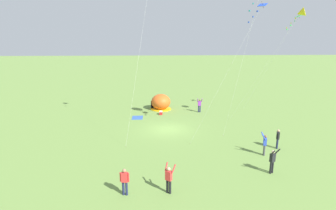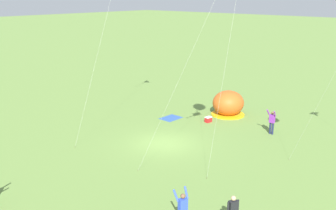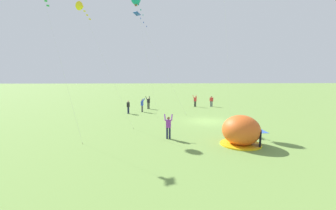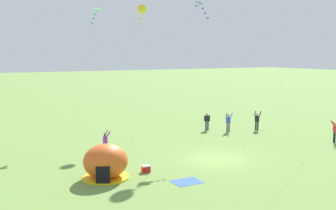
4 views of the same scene
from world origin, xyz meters
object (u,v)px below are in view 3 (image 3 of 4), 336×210
person_with_toddler (195,101)px  person_strolling (211,101)px  cooler_box (230,132)px  person_arms_raised (142,105)px  person_flying_kite (168,126)px  person_center_field (148,102)px  kite_yellow (82,7)px  kite_blue (140,19)px  person_far_back (128,106)px  popup_tent (241,131)px

person_with_toddler → person_strolling: bearing=-89.3°
cooler_box → person_arms_raised: (12.78, 7.89, 0.78)m
person_flying_kite → person_arms_raised: size_ratio=1.00×
person_strolling → person_center_field: (-2.02, 10.05, 0.03)m
cooler_box → kite_yellow: bearing=65.1°
kite_blue → person_flying_kite: bearing=-165.3°
person_flying_kite → person_far_back: person_flying_kite is taller
cooler_box → person_arms_raised: person_arms_raised is taller
cooler_box → person_with_toddler: 17.76m
person_with_toddler → person_far_back: size_ratio=1.10×
person_flying_kite → kite_yellow: size_ratio=0.15×
person_arms_raised → person_with_toddler: bearing=-58.6°
person_arms_raised → kite_blue: 10.94m
person_center_field → kite_yellow: size_ratio=0.15×
person_with_toddler → person_center_field: size_ratio=1.00×
person_strolling → person_with_toddler: (-0.03, 2.65, 0.03)m
cooler_box → person_strolling: 18.03m
person_center_field → person_with_toddler: bearing=-75.0°
person_far_back → kite_blue: bearing=-137.1°
popup_tent → person_strolling: popup_tent is taller
cooler_box → person_far_back: bearing=40.0°
popup_tent → person_flying_kite: (1.85, 4.98, 0.00)m
person_far_back → person_center_field: bearing=-30.1°
person_arms_raised → person_far_back: size_ratio=1.10×
cooler_box → person_flying_kite: person_flying_kite is taller
popup_tent → person_strolling: (20.44, -3.00, -0.03)m
person_center_field → kite_yellow: 15.66m
cooler_box → kite_blue: kite_blue is taller
popup_tent → person_center_field: 19.73m
person_far_back → popup_tent: bearing=-146.0°
person_far_back → kite_blue: size_ratio=0.14×
person_strolling → kite_blue: size_ratio=0.14×
popup_tent → kite_yellow: 19.26m
person_far_back → cooler_box: bearing=-140.0°
popup_tent → kite_yellow: kite_yellow is taller
popup_tent → person_flying_kite: 5.31m
person_far_back → kite_blue: kite_blue is taller
popup_tent → person_arms_raised: (15.44, 7.80, 0.00)m
person_flying_kite → person_center_field: size_ratio=1.00×
cooler_box → kite_yellow: size_ratio=0.05×
popup_tent → person_center_field: (18.43, 7.05, 0.00)m
person_strolling → person_arms_raised: 11.90m
person_flying_kite → kite_yellow: 15.29m
person_arms_raised → person_far_back: person_arms_raised is taller
person_strolling → person_arms_raised: (-5.00, 10.80, 0.03)m
cooler_box → kite_yellow: (6.22, 13.39, 11.51)m
person_arms_raised → person_center_field: (2.99, -0.74, -0.00)m
person_strolling → kite_yellow: bearing=125.3°
popup_tent → person_strolling: bearing=-8.3°
person_far_back → kite_yellow: kite_yellow is taller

